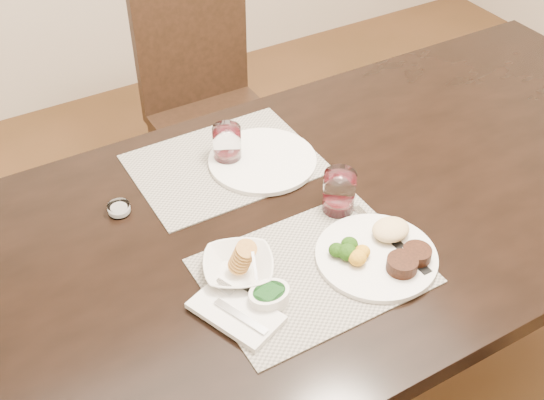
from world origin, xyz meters
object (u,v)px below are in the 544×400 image
dinner_plate (382,252)px  cracker_bowl (238,267)px  chair_far (208,99)px  wine_glass_near (339,193)px  steak_knife (402,251)px  far_plate (262,160)px

dinner_plate → cracker_bowl: cracker_bowl is taller
chair_far → wine_glass_near: size_ratio=8.59×
dinner_plate → chair_far: bearing=67.1°
steak_knife → far_plate: bearing=102.6°
steak_knife → far_plate: size_ratio=0.94×
chair_far → cracker_bowl: chair_far is taller
wine_glass_near → dinner_plate: bearing=-92.6°
chair_far → far_plate: 0.78m
chair_far → dinner_plate: 1.18m
cracker_bowl → wine_glass_near: (0.30, 0.07, 0.03)m
steak_knife → cracker_bowl: 0.36m
dinner_plate → far_plate: size_ratio=0.96×
cracker_bowl → dinner_plate: bearing=-21.1°
dinner_plate → wine_glass_near: wine_glass_near is taller
cracker_bowl → wine_glass_near: 0.31m
chair_far → steak_knife: size_ratio=3.43×
cracker_bowl → far_plate: 0.39m
chair_far → far_plate: size_ratio=3.23×
steak_knife → dinner_plate: bearing=165.2°
steak_knife → far_plate: steak_knife is taller
cracker_bowl → chair_far: bearing=68.2°
far_plate → chair_far: bearing=76.3°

